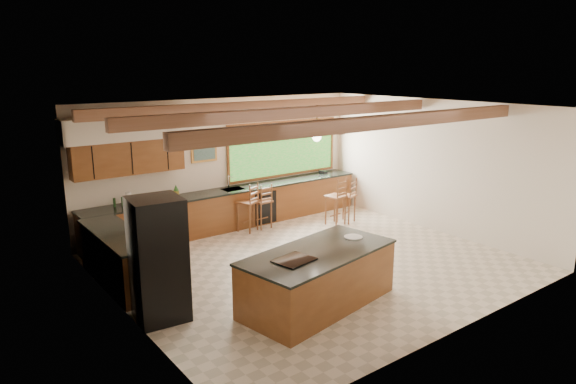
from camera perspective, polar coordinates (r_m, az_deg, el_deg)
ground at (r=10.02m, az=2.67°, el=-7.93°), size 7.20×7.20×0.00m
room_shell at (r=9.83m, az=-0.37°, el=5.06°), size 7.27×6.54×3.02m
counter_run at (r=11.42m, az=-8.60°, el=-2.84°), size 7.12×3.10×1.24m
island at (r=8.24m, az=3.36°, el=-9.49°), size 2.77×1.65×0.92m
refrigerator at (r=7.86m, az=-14.22°, el=-7.28°), size 0.80×0.78×1.88m
bar_stool_a at (r=11.70m, az=-4.37°, el=-1.23°), size 0.54×0.54×1.15m
bar_stool_b at (r=11.93m, az=-2.75°, el=-1.13°), size 0.41×0.41×1.07m
bar_stool_c at (r=12.43m, az=6.70°, el=-0.52°), size 0.50×0.50×1.10m
bar_stool_d at (r=12.19m, az=5.52°, el=-0.60°), size 0.47×0.47×1.16m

